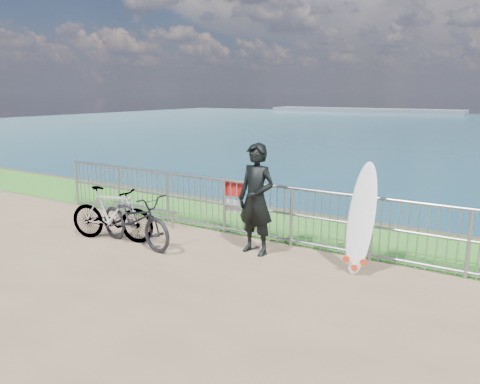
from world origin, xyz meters
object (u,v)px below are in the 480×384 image
Objects in this scene: surfer at (256,199)px; surfboard at (361,223)px; bicycle_far at (112,214)px; bicycle_near at (135,219)px.

surfer is 1.10× the size of surfboard.
surfboard is at bearing -93.09° from bicycle_far.
bicycle_near is at bearing -101.77° from bicycle_far.
surfboard is 0.93× the size of bicycle_near.
surfer is at bearing -177.45° from surfboard.
surfer is at bearing -87.20° from bicycle_far.
bicycle_far is at bearing 100.63° from bicycle_near.
surfboard is 4.10m from bicycle_near.
surfer reaches higher than bicycle_far.
bicycle_near is at bearing -152.23° from surfer.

